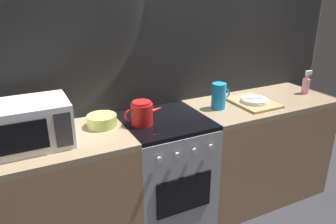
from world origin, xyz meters
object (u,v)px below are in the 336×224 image
(microwave, at_px, (29,124))
(kettle, at_px, (142,113))
(stove_unit, at_px, (165,174))
(spray_bottle, at_px, (306,85))
(mixing_bowl, at_px, (102,121))
(dish_pile, at_px, (253,102))
(pitcher, at_px, (219,96))

(microwave, relative_size, kettle, 1.62)
(stove_unit, bearing_deg, microwave, -179.48)
(spray_bottle, bearing_deg, mixing_bowl, 176.89)
(dish_pile, bearing_deg, stove_unit, 177.84)
(stove_unit, bearing_deg, kettle, -176.03)
(kettle, xyz_separation_m, dish_pile, (0.96, -0.02, -0.06))
(mixing_bowl, bearing_deg, stove_unit, -10.46)
(kettle, bearing_deg, pitcher, 2.40)
(stove_unit, xyz_separation_m, microwave, (-0.89, -0.01, 0.59))
(mixing_bowl, bearing_deg, spray_bottle, -3.11)
(stove_unit, xyz_separation_m, dish_pile, (0.78, -0.03, 0.47))
(spray_bottle, bearing_deg, pitcher, 177.91)
(dish_pile, height_order, spray_bottle, spray_bottle)
(microwave, height_order, mixing_bowl, microwave)
(microwave, height_order, dish_pile, microwave)
(pitcher, bearing_deg, kettle, -177.60)
(dish_pile, bearing_deg, kettle, 178.97)
(spray_bottle, bearing_deg, microwave, 179.75)
(mixing_bowl, bearing_deg, pitcher, -4.11)
(stove_unit, relative_size, kettle, 3.16)
(kettle, distance_m, spray_bottle, 1.55)
(stove_unit, bearing_deg, spray_bottle, -0.75)
(stove_unit, distance_m, kettle, 0.56)
(stove_unit, relative_size, pitcher, 4.50)
(microwave, bearing_deg, dish_pile, -0.74)
(microwave, distance_m, dish_pile, 1.67)
(kettle, relative_size, spray_bottle, 1.40)
(microwave, relative_size, mixing_bowl, 2.30)
(kettle, bearing_deg, microwave, 179.66)
(kettle, distance_m, pitcher, 0.65)
(mixing_bowl, xyz_separation_m, pitcher, (0.90, -0.07, 0.06))
(mixing_bowl, relative_size, pitcher, 1.00)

